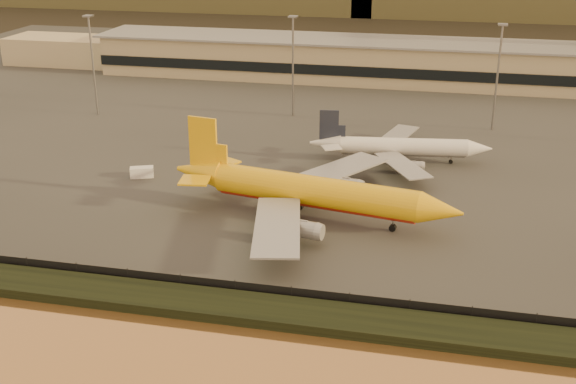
# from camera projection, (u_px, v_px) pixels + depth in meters

# --- Properties ---
(ground) EXTENTS (900.00, 900.00, 0.00)m
(ground) POSITION_uv_depth(u_px,v_px,m) (247.00, 254.00, 112.80)
(ground) COLOR black
(ground) RESTS_ON ground
(embankment) EXTENTS (320.00, 7.00, 1.40)m
(embankment) POSITION_uv_depth(u_px,v_px,m) (213.00, 305.00, 97.12)
(embankment) COLOR black
(embankment) RESTS_ON ground
(tarmac) EXTENTS (320.00, 220.00, 0.20)m
(tarmac) POSITION_uv_depth(u_px,v_px,m) (340.00, 104.00, 198.97)
(tarmac) COLOR #2D2D2D
(tarmac) RESTS_ON ground
(perimeter_fence) EXTENTS (300.00, 0.05, 2.20)m
(perimeter_fence) POSITION_uv_depth(u_px,v_px,m) (221.00, 287.00, 100.53)
(perimeter_fence) COLOR black
(perimeter_fence) RESTS_ON tarmac
(terminal_building) EXTENTS (202.00, 25.00, 12.60)m
(terminal_building) POSITION_uv_depth(u_px,v_px,m) (309.00, 58.00, 227.38)
(terminal_building) COLOR tan
(terminal_building) RESTS_ON tarmac
(apron_light_masts) EXTENTS (152.20, 12.20, 25.40)m
(apron_light_masts) POSITION_uv_depth(u_px,v_px,m) (391.00, 64.00, 172.04)
(apron_light_masts) COLOR slate
(apron_light_masts) RESTS_ON tarmac
(dhl_cargo_jet) EXTENTS (52.59, 50.83, 15.75)m
(dhl_cargo_jet) POSITION_uv_depth(u_px,v_px,m) (310.00, 192.00, 124.17)
(dhl_cargo_jet) COLOR #E4A90C
(dhl_cargo_jet) RESTS_ON tarmac
(white_narrowbody_jet) EXTENTS (38.25, 37.03, 10.99)m
(white_narrowbody_jet) POSITION_uv_depth(u_px,v_px,m) (400.00, 147.00, 151.88)
(white_narrowbody_jet) COLOR silver
(white_narrowbody_jet) RESTS_ON tarmac
(gse_vehicle_yellow) EXTENTS (3.80, 2.18, 1.61)m
(gse_vehicle_yellow) POSITION_uv_depth(u_px,v_px,m) (323.00, 184.00, 138.42)
(gse_vehicle_yellow) COLOR #E4A90C
(gse_vehicle_yellow) RESTS_ON tarmac
(gse_vehicle_white) EXTENTS (5.03, 3.64, 2.07)m
(gse_vehicle_white) POSITION_uv_depth(u_px,v_px,m) (142.00, 172.00, 144.19)
(gse_vehicle_white) COLOR silver
(gse_vehicle_white) RESTS_ON tarmac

